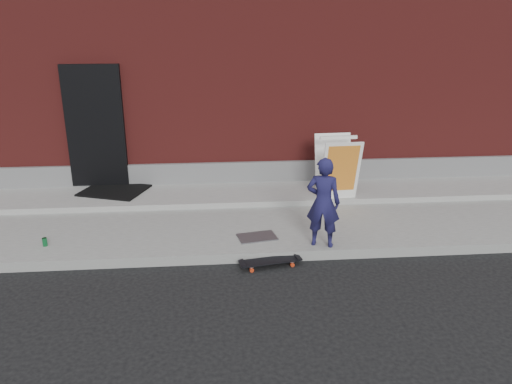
{
  "coord_description": "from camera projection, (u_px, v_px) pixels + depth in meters",
  "views": [
    {
      "loc": [
        -0.42,
        -6.34,
        3.3
      ],
      "look_at": [
        0.19,
        0.8,
        0.79
      ],
      "focal_mm": 35.0,
      "sensor_mm": 36.0,
      "label": 1
    }
  ],
  "objects": [
    {
      "name": "skateboard",
      "position": [
        270.0,
        261.0,
        6.97
      ],
      "size": [
        0.88,
        0.37,
        0.1
      ],
      "color": "red",
      "rests_on": "ground"
    },
    {
      "name": "pizza_sign",
      "position": [
        337.0,
        167.0,
        8.82
      ],
      "size": [
        0.7,
        0.82,
        1.11
      ],
      "color": "white",
      "rests_on": "apron"
    },
    {
      "name": "child",
      "position": [
        323.0,
        202.0,
        7.09
      ],
      "size": [
        0.56,
        0.45,
        1.33
      ],
      "primitive_type": "imported",
      "rotation": [
        0.0,
        0.0,
        2.82
      ],
      "color": "#1B1947",
      "rests_on": "sidewalk"
    },
    {
      "name": "sidewalk",
      "position": [
        241.0,
        218.0,
        8.47
      ],
      "size": [
        20.0,
        3.0,
        0.15
      ],
      "primitive_type": "cube",
      "color": "gray",
      "rests_on": "ground"
    },
    {
      "name": "ground",
      "position": [
        247.0,
        263.0,
        7.09
      ],
      "size": [
        80.0,
        80.0,
        0.0
      ],
      "primitive_type": "plane",
      "color": "black",
      "rests_on": "ground"
    },
    {
      "name": "utility_plate",
      "position": [
        257.0,
        237.0,
        7.55
      ],
      "size": [
        0.63,
        0.47,
        0.02
      ],
      "primitive_type": "cube",
      "rotation": [
        0.0,
        0.0,
        0.19
      ],
      "color": "#5A595E",
      "rests_on": "sidewalk"
    },
    {
      "name": "doormat",
      "position": [
        114.0,
        190.0,
        9.27
      ],
      "size": [
        1.34,
        1.21,
        0.03
      ],
      "primitive_type": "cube",
      "rotation": [
        0.0,
        0.0,
        -0.34
      ],
      "color": "black",
      "rests_on": "apron"
    },
    {
      "name": "soda_can",
      "position": [
        45.0,
        242.0,
        7.26
      ],
      "size": [
        0.07,
        0.07,
        0.13
      ],
      "primitive_type": "cylinder",
      "rotation": [
        0.0,
        0.0,
        -0.0
      ],
      "color": "#1A8440",
      "rests_on": "sidewalk"
    },
    {
      "name": "apron",
      "position": [
        238.0,
        194.0,
        9.28
      ],
      "size": [
        20.0,
        1.2,
        0.1
      ],
      "primitive_type": "cube",
      "color": "gray",
      "rests_on": "sidewalk"
    },
    {
      "name": "building",
      "position": [
        228.0,
        51.0,
        12.84
      ],
      "size": [
        20.0,
        8.1,
        5.0
      ],
      "color": "maroon",
      "rests_on": "ground"
    }
  ]
}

